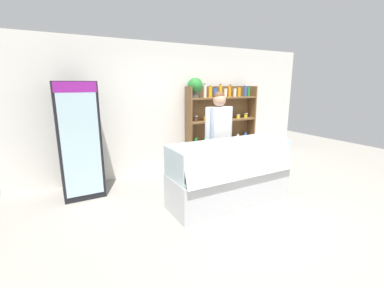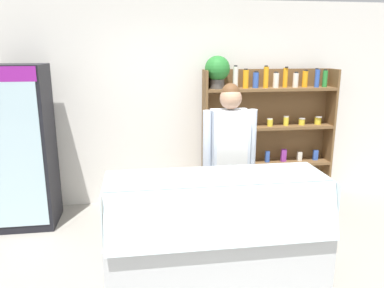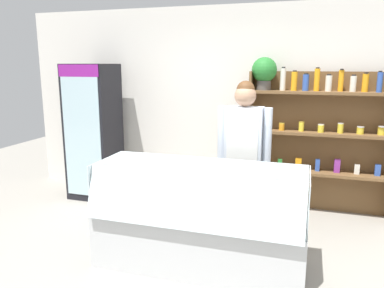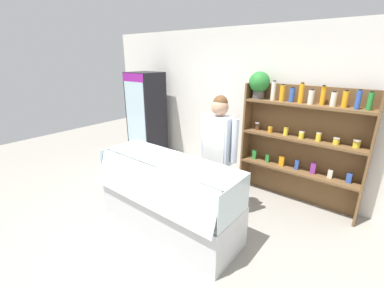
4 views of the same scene
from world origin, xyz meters
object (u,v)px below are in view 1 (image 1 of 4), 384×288
Objects in this scene: shelving_unit at (217,116)px; deli_display_case at (229,184)px; shop_clerk at (219,131)px; drinks_fridge at (79,140)px.

deli_display_case is (-0.96, -1.78, -0.85)m from shelving_unit.
drinks_fridge is at bearing 162.00° from shop_clerk.
drinks_fridge is at bearing 143.73° from deli_display_case.
deli_display_case is at bearing -111.84° from shop_clerk.
shelving_unit is at bearing 61.62° from deli_display_case.
deli_display_case is at bearing -118.38° from shelving_unit.
shop_clerk is at bearing -122.48° from shelving_unit.
drinks_fridge is 2.58m from deli_display_case.
deli_display_case is 1.07m from shop_clerk.
drinks_fridge is 0.98× the size of deli_display_case.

